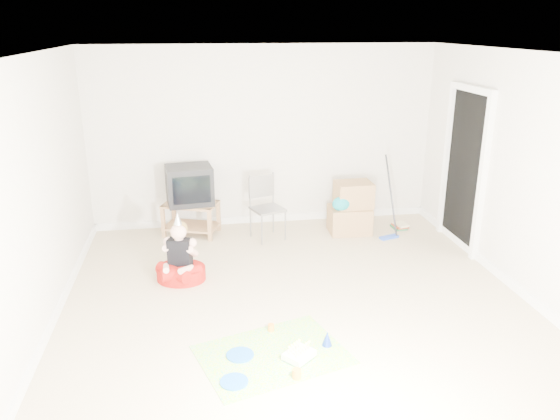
{
  "coord_description": "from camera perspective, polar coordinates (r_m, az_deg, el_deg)",
  "views": [
    {
      "loc": [
        -1.0,
        -5.25,
        2.87
      ],
      "look_at": [
        -0.1,
        0.4,
        0.9
      ],
      "focal_mm": 35.0,
      "sensor_mm": 36.0,
      "label": 1
    }
  ],
  "objects": [
    {
      "name": "ground",
      "position": [
        6.06,
        1.55,
        -9.25
      ],
      "size": [
        5.0,
        5.0,
        0.0
      ],
      "primitive_type": "plane",
      "color": "beige",
      "rests_on": "ground"
    },
    {
      "name": "doorway_recess",
      "position": [
        7.56,
        18.74,
        3.85
      ],
      "size": [
        0.02,
        0.9,
        2.05
      ],
      "primitive_type": "cube",
      "color": "black",
      "rests_on": "ground"
    },
    {
      "name": "tv_stand",
      "position": [
        7.84,
        -9.27,
        -0.61
      ],
      "size": [
        0.86,
        0.69,
        0.46
      ],
      "color": "#996D45",
      "rests_on": "ground"
    },
    {
      "name": "crt_tv",
      "position": [
        7.7,
        -9.45,
        2.59
      ],
      "size": [
        0.68,
        0.58,
        0.54
      ],
      "primitive_type": "cube",
      "rotation": [
        0.0,
        0.0,
        0.12
      ],
      "color": "black",
      "rests_on": "tv_stand"
    },
    {
      "name": "folding_chair",
      "position": [
        7.52,
        -1.3,
        0.11
      ],
      "size": [
        0.51,
        0.5,
        0.9
      ],
      "color": "gray",
      "rests_on": "ground"
    },
    {
      "name": "cardboard_boxes",
      "position": [
        7.85,
        7.4,
        0.14
      ],
      "size": [
        0.6,
        0.46,
        0.74
      ],
      "color": "#A37B4F",
      "rests_on": "ground"
    },
    {
      "name": "floor_mop",
      "position": [
        7.74,
        11.44,
        -1.1
      ],
      "size": [
        0.3,
        0.37,
        1.13
      ],
      "color": "blue",
      "rests_on": "ground"
    },
    {
      "name": "book_pile",
      "position": [
        8.23,
        12.4,
        -1.61
      ],
      "size": [
        0.21,
        0.25,
        0.08
      ],
      "color": "#267244",
      "rests_on": "ground"
    },
    {
      "name": "seated_woman",
      "position": [
        6.52,
        -10.35,
        -5.69
      ],
      "size": [
        0.72,
        0.72,
        0.83
      ],
      "color": "#B11610",
      "rests_on": "ground"
    },
    {
      "name": "party_mat",
      "position": [
        5.14,
        -0.78,
        -14.87
      ],
      "size": [
        1.51,
        1.27,
        0.01
      ],
      "primitive_type": "cube",
      "rotation": [
        0.0,
        0.0,
        0.3
      ],
      "color": "#FF359B",
      "rests_on": "ground"
    },
    {
      "name": "birthday_cake",
      "position": [
        5.07,
        2.01,
        -14.96
      ],
      "size": [
        0.33,
        0.32,
        0.13
      ],
      "color": "white",
      "rests_on": "party_mat"
    },
    {
      "name": "blue_plate_near",
      "position": [
        5.13,
        -4.19,
        -14.86
      ],
      "size": [
        0.36,
        0.36,
        0.01
      ],
      "primitive_type": "cylinder",
      "rotation": [
        0.0,
        0.0,
        0.71
      ],
      "color": "blue",
      "rests_on": "party_mat"
    },
    {
      "name": "blue_plate_far",
      "position": [
        4.82,
        -4.82,
        -17.44
      ],
      "size": [
        0.34,
        0.34,
        0.01
      ],
      "primitive_type": "cylinder",
      "rotation": [
        0.0,
        0.0,
        0.67
      ],
      "color": "blue",
      "rests_on": "party_mat"
    },
    {
      "name": "orange_cup_near",
      "position": [
        5.46,
        -0.94,
        -12.18
      ],
      "size": [
        0.07,
        0.07,
        0.07
      ],
      "primitive_type": "cylinder",
      "rotation": [
        0.0,
        0.0,
        -0.06
      ],
      "color": "orange",
      "rests_on": "party_mat"
    },
    {
      "name": "orange_cup_far",
      "position": [
        4.83,
        1.74,
        -16.73
      ],
      "size": [
        0.1,
        0.1,
        0.09
      ],
      "primitive_type": "cylinder",
      "rotation": [
        0.0,
        0.0,
        0.45
      ],
      "color": "orange",
      "rests_on": "party_mat"
    },
    {
      "name": "blue_party_hat",
      "position": [
        5.24,
        4.95,
        -13.23
      ],
      "size": [
        0.12,
        0.12,
        0.14
      ],
      "primitive_type": "cone",
      "rotation": [
        0.0,
        0.0,
        0.26
      ],
      "color": "#1A3AB7",
      "rests_on": "party_mat"
    }
  ]
}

